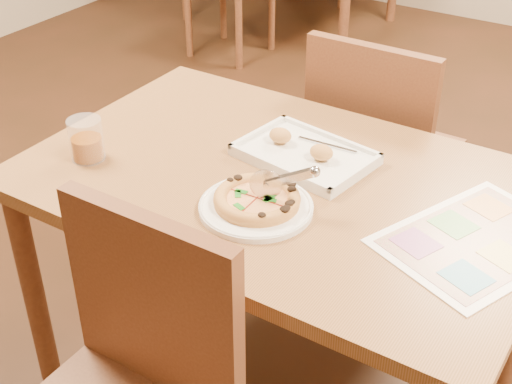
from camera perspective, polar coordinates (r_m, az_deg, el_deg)
The scene contains 9 objects.
dining_table at distance 1.84m, azimuth 2.06°, elevation -1.08°, with size 1.30×0.85×0.72m.
chair_near at distance 1.51m, azimuth -10.11°, elevation -14.07°, with size 0.42×0.42×0.47m.
chair_far at distance 2.34m, azimuth 9.63°, elevation 4.51°, with size 0.42×0.42×0.47m.
plate at distance 1.66m, azimuth 0.00°, elevation -1.24°, with size 0.27×0.27×0.01m, color white.
pizza at distance 1.66m, azimuth 0.08°, elevation -0.58°, with size 0.20×0.20×0.03m.
pizza_cutter at distance 1.62m, azimuth 2.12°, elevation 0.96°, with size 0.14×0.08×0.09m.
appetizer_tray at distance 1.86m, azimuth 3.87°, elevation 3.02°, with size 0.37×0.28×0.06m.
glass_tumbler at distance 1.90m, azimuth -13.40°, elevation 3.93°, with size 0.09×0.09×0.11m.
menu at distance 1.64m, azimuth 17.35°, elevation -3.72°, with size 0.30×0.42×0.01m, color white.
Camera 1 is at (0.76, -1.32, 1.66)m, focal length 50.00 mm.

